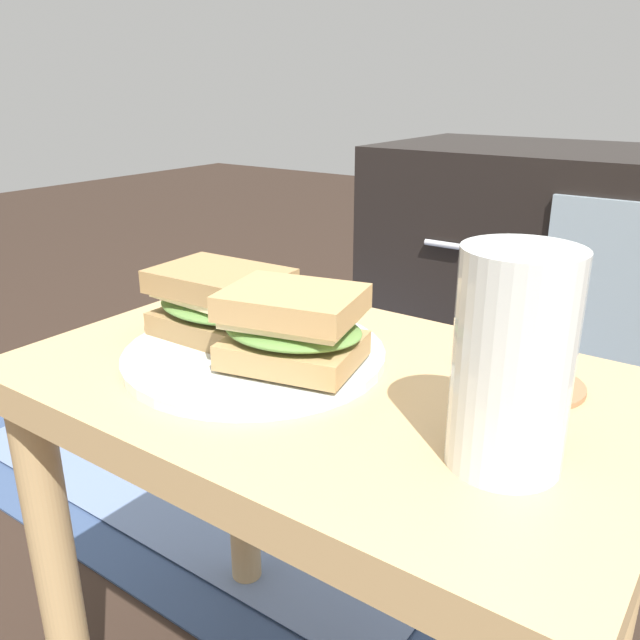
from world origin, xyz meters
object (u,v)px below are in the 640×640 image
at_px(plate, 255,354).
at_px(tv_cabinet, 606,296).
at_px(beer_glass, 512,365).
at_px(sandwich_front, 218,304).
at_px(coaster, 533,385).
at_px(sandwich_back, 293,327).

bearing_deg(plate, tv_cabinet, 83.13).
bearing_deg(beer_glass, sandwich_front, 172.01).
relative_size(sandwich_front, beer_glass, 0.91).
bearing_deg(coaster, sandwich_front, -163.65).
xyz_separation_m(sandwich_back, beer_glass, (0.20, -0.03, 0.03)).
relative_size(sandwich_back, beer_glass, 0.93).
distance_m(sandwich_front, sandwich_back, 0.10).
bearing_deg(coaster, beer_glass, -80.71).
distance_m(beer_glass, coaster, 0.15).
distance_m(sandwich_front, coaster, 0.30).
relative_size(beer_glass, coaster, 1.74).
height_order(tv_cabinet, sandwich_back, tv_cabinet).
bearing_deg(sandwich_front, coaster, 16.35).
height_order(tv_cabinet, beer_glass, beer_glass).
xyz_separation_m(beer_glass, coaster, (-0.02, 0.13, -0.07)).
xyz_separation_m(plate, beer_glass, (0.25, -0.04, 0.07)).
distance_m(plate, coaster, 0.25).
xyz_separation_m(sandwich_back, coaster, (0.18, 0.10, -0.04)).
relative_size(plate, coaster, 2.83).
bearing_deg(sandwich_front, tv_cabinet, 80.03).
bearing_deg(coaster, tv_cabinet, 97.67).
height_order(beer_glass, coaster, beer_glass).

